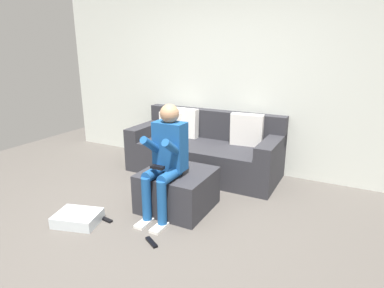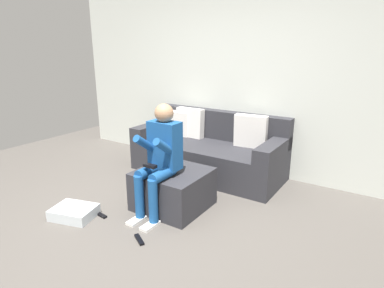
{
  "view_description": "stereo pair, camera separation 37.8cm",
  "coord_description": "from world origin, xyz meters",
  "px_view_note": "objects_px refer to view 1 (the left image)",
  "views": [
    {
      "loc": [
        1.68,
        -2.13,
        1.72
      ],
      "look_at": [
        -0.07,
        1.23,
        0.59
      ],
      "focal_mm": 30.16,
      "sensor_mm": 36.0,
      "label": 1
    },
    {
      "loc": [
        2.01,
        -1.94,
        1.72
      ],
      "look_at": [
        -0.07,
        1.23,
        0.59
      ],
      "focal_mm": 30.16,
      "sensor_mm": 36.0,
      "label": 2
    }
  ],
  "objects_px": {
    "person_seated": "(166,155)",
    "remote_by_storage_bin": "(105,219)",
    "storage_bin": "(78,218)",
    "remote_near_ottoman": "(151,242)",
    "couch_sectional": "(205,150)",
    "ottoman": "(178,190)"
  },
  "relations": [
    {
      "from": "person_seated",
      "to": "remote_by_storage_bin",
      "type": "distance_m",
      "value": 0.93
    },
    {
      "from": "remote_near_ottoman",
      "to": "couch_sectional",
      "type": "bearing_deg",
      "value": 130.41
    },
    {
      "from": "remote_by_storage_bin",
      "to": "couch_sectional",
      "type": "bearing_deg",
      "value": 86.2
    },
    {
      "from": "ottoman",
      "to": "storage_bin",
      "type": "height_order",
      "value": "ottoman"
    },
    {
      "from": "couch_sectional",
      "to": "remote_by_storage_bin",
      "type": "distance_m",
      "value": 1.78
    },
    {
      "from": "person_seated",
      "to": "storage_bin",
      "type": "height_order",
      "value": "person_seated"
    },
    {
      "from": "couch_sectional",
      "to": "remote_near_ottoman",
      "type": "distance_m",
      "value": 1.9
    },
    {
      "from": "couch_sectional",
      "to": "storage_bin",
      "type": "height_order",
      "value": "couch_sectional"
    },
    {
      "from": "person_seated",
      "to": "remote_near_ottoman",
      "type": "bearing_deg",
      "value": -73.28
    },
    {
      "from": "couch_sectional",
      "to": "storage_bin",
      "type": "bearing_deg",
      "value": -105.71
    },
    {
      "from": "remote_near_ottoman",
      "to": "remote_by_storage_bin",
      "type": "height_order",
      "value": "same"
    },
    {
      "from": "storage_bin",
      "to": "remote_near_ottoman",
      "type": "relative_size",
      "value": 2.39
    },
    {
      "from": "couch_sectional",
      "to": "ottoman",
      "type": "xyz_separation_m",
      "value": [
        0.2,
        -1.12,
        -0.1
      ]
    },
    {
      "from": "remote_near_ottoman",
      "to": "remote_by_storage_bin",
      "type": "relative_size",
      "value": 0.95
    },
    {
      "from": "couch_sectional",
      "to": "ottoman",
      "type": "height_order",
      "value": "couch_sectional"
    },
    {
      "from": "couch_sectional",
      "to": "remote_by_storage_bin",
      "type": "relative_size",
      "value": 10.99
    },
    {
      "from": "remote_near_ottoman",
      "to": "ottoman",
      "type": "bearing_deg",
      "value": 130.67
    },
    {
      "from": "couch_sectional",
      "to": "remote_by_storage_bin",
      "type": "height_order",
      "value": "couch_sectional"
    },
    {
      "from": "person_seated",
      "to": "storage_bin",
      "type": "xyz_separation_m",
      "value": [
        -0.71,
        -0.59,
        -0.61
      ]
    },
    {
      "from": "ottoman",
      "to": "remote_by_storage_bin",
      "type": "relative_size",
      "value": 3.81
    },
    {
      "from": "couch_sectional",
      "to": "ottoman",
      "type": "bearing_deg",
      "value": -79.81
    },
    {
      "from": "ottoman",
      "to": "remote_near_ottoman",
      "type": "xyz_separation_m",
      "value": [
        0.13,
        -0.72,
        -0.2
      ]
    }
  ]
}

